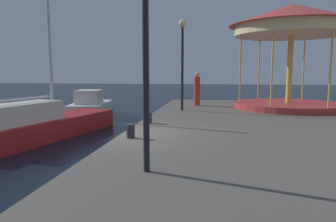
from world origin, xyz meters
name	(u,v)px	position (x,y,z in m)	size (l,w,h in m)	color
ground_plane	(123,158)	(0.00, 0.00, 0.00)	(120.00, 120.00, 0.00)	black
sailboat_red	(41,125)	(-4.03, 2.20, 0.59)	(3.43, 7.56, 5.52)	maroon
motorboat_white	(90,106)	(-4.62, 8.74, 0.60)	(2.58, 4.44, 1.61)	white
carousel	(291,32)	(6.58, 7.62, 4.69)	(6.24, 6.24, 5.23)	#B23333
lamp_post_mid_promenade	(145,1)	(1.55, -3.60, 3.94)	(0.36, 0.36, 4.64)	black
lamp_post_far_end	(182,49)	(1.24, 6.00, 3.77)	(0.36, 0.36, 4.35)	black
bollard_south	(131,131)	(0.44, -0.68, 1.00)	(0.24, 0.24, 0.40)	#2D2D33
bollard_center	(149,118)	(0.41, 1.97, 1.00)	(0.24, 0.24, 0.40)	#2D2D33
person_near_carousel	(197,90)	(1.83, 8.43, 1.67)	(0.34, 0.34, 1.84)	#B23833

